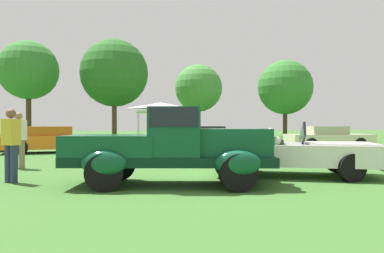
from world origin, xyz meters
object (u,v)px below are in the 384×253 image
object	(u,v)px
feature_pickup_truck	(172,146)
canopy_tent_left_field	(161,107)
neighbor_convertible	(297,153)
show_car_orange	(53,140)
spectator_between_cars	(19,138)
show_car_cream	(328,138)
spectator_near_truck	(11,143)
show_car_charcoal	(206,139)

from	to	relation	value
feature_pickup_truck	canopy_tent_left_field	xyz separation A→B (m)	(1.04, 15.39, 1.56)
neighbor_convertible	show_car_orange	bearing A→B (deg)	131.03
feature_pickup_truck	spectator_between_cars	distance (m)	5.59
show_car_cream	spectator_near_truck	xyz separation A→B (m)	(-12.82, -8.42, 0.31)
neighbor_convertible	show_car_cream	bearing A→B (deg)	55.37
spectator_near_truck	spectator_between_cars	xyz separation A→B (m)	(-0.62, 2.72, 0.00)
neighbor_convertible	canopy_tent_left_field	bearing A→B (deg)	99.06
show_car_orange	show_car_cream	xyz separation A→B (m)	(13.71, -0.47, -0.00)
show_car_cream	feature_pickup_truck	bearing A→B (deg)	-134.52
spectator_between_cars	canopy_tent_left_field	xyz separation A→B (m)	(5.24, 11.70, 1.51)
feature_pickup_truck	spectator_near_truck	xyz separation A→B (m)	(-3.58, 0.97, 0.05)
show_car_cream	canopy_tent_left_field	size ratio (longest dim) A/B	1.37
show_car_orange	feature_pickup_truck	bearing A→B (deg)	-65.61
show_car_cream	canopy_tent_left_field	world-z (taller)	canopy_tent_left_field
neighbor_convertible	canopy_tent_left_field	world-z (taller)	canopy_tent_left_field
neighbor_convertible	spectator_near_truck	world-z (taller)	spectator_near_truck
feature_pickup_truck	spectator_between_cars	xyz separation A→B (m)	(-4.20, 3.69, 0.05)
feature_pickup_truck	canopy_tent_left_field	world-z (taller)	canopy_tent_left_field
show_car_orange	show_car_charcoal	bearing A→B (deg)	-2.24
neighbor_convertible	spectator_between_cars	world-z (taller)	spectator_between_cars
show_car_orange	spectator_between_cars	world-z (taller)	spectator_between_cars
show_car_charcoal	show_car_cream	xyz separation A→B (m)	(6.43, -0.19, -0.00)
feature_pickup_truck	show_car_cream	bearing A→B (deg)	45.48
spectator_near_truck	canopy_tent_left_field	size ratio (longest dim) A/B	0.53
neighbor_convertible	spectator_between_cars	distance (m)	8.07
neighbor_convertible	spectator_near_truck	distance (m)	6.94
show_car_orange	show_car_charcoal	distance (m)	7.28
show_car_orange	show_car_cream	distance (m)	13.72
feature_pickup_truck	neighbor_convertible	size ratio (longest dim) A/B	1.05
feature_pickup_truck	show_car_charcoal	xyz separation A→B (m)	(2.80, 9.58, -0.27)
show_car_orange	show_car_cream	size ratio (longest dim) A/B	1.08
feature_pickup_truck	neighbor_convertible	world-z (taller)	feature_pickup_truck
spectator_near_truck	canopy_tent_left_field	bearing A→B (deg)	72.24
feature_pickup_truck	canopy_tent_left_field	bearing A→B (deg)	86.14
spectator_between_cars	spectator_near_truck	bearing A→B (deg)	-77.18
show_car_cream	canopy_tent_left_field	bearing A→B (deg)	143.84
spectator_near_truck	show_car_orange	bearing A→B (deg)	95.75
neighbor_convertible	show_car_orange	world-z (taller)	neighbor_convertible
spectator_between_cars	show_car_charcoal	bearing A→B (deg)	40.10
show_car_orange	show_car_charcoal	size ratio (longest dim) A/B	1.06
show_car_orange	spectator_near_truck	xyz separation A→B (m)	(0.90, -8.90, 0.31)
neighbor_convertible	spectator_between_cars	bearing A→B (deg)	159.54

